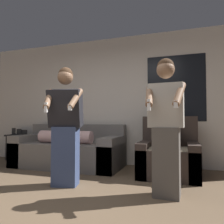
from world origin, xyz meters
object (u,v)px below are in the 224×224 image
at_px(couch, 69,151).
at_px(person_right, 166,125).
at_px(side_table, 19,138).
at_px(armchair, 169,156).
at_px(person_left, 65,126).

bearing_deg(couch, person_right, -31.53).
distance_m(side_table, person_right, 3.80).
bearing_deg(couch, armchair, -4.08).
bearing_deg(armchair, couch, 175.92).
bearing_deg(side_table, person_right, -23.47).
relative_size(armchair, person_right, 0.59).
relative_size(couch, person_left, 1.28).
height_order(side_table, person_left, person_left).
height_order(couch, armchair, armchair).
distance_m(couch, side_table, 1.53).
distance_m(side_table, person_left, 2.59).
relative_size(armchair, person_left, 0.59).
bearing_deg(side_table, person_left, -35.49).
distance_m(couch, person_left, 1.43).
height_order(side_table, person_right, person_right).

